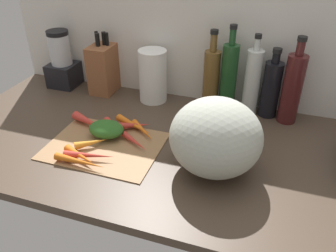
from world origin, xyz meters
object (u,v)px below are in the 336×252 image
(cutting_board, at_px, (105,145))
(carrot_0, at_px, (114,127))
(bottle_0, at_px, (211,78))
(bottle_4, at_px, (292,88))
(carrot_9, at_px, (91,143))
(bottle_1, at_px, (229,77))
(bottle_2, at_px, (252,82))
(carrot_3, at_px, (135,142))
(winter_squash, at_px, (216,137))
(knife_block, at_px, (103,68))
(carrot_2, at_px, (80,162))
(carrot_1, at_px, (143,131))
(blender_appliance, at_px, (62,63))
(carrot_5, at_px, (91,122))
(paper_towel_roll, at_px, (153,76))
(bottle_3, at_px, (271,88))
(carrot_7, at_px, (134,125))
(carrot_4, at_px, (89,155))
(carrot_6, at_px, (133,125))
(carrot_8, at_px, (80,155))

(cutting_board, bearing_deg, carrot_0, 94.48)
(bottle_0, relative_size, bottle_4, 0.97)
(carrot_9, relative_size, bottle_1, 0.32)
(bottle_2, bearing_deg, bottle_1, -177.63)
(carrot_9, bearing_deg, carrot_3, 22.86)
(winter_squash, relative_size, knife_block, 1.05)
(carrot_2, distance_m, knife_block, 0.56)
(carrot_1, relative_size, blender_appliance, 0.57)
(carrot_5, relative_size, blender_appliance, 0.67)
(paper_towel_roll, relative_size, bottle_4, 0.67)
(knife_block, bearing_deg, carrot_9, -68.62)
(carrot_2, distance_m, bottle_3, 0.77)
(carrot_7, xyz_separation_m, knife_block, (-0.26, 0.27, 0.09))
(carrot_0, distance_m, paper_towel_roll, 0.31)
(carrot_3, relative_size, knife_block, 0.50)
(carrot_0, bearing_deg, carrot_2, -93.34)
(paper_towel_roll, bearing_deg, carrot_4, -95.43)
(carrot_6, height_order, carrot_8, carrot_6)
(carrot_6, distance_m, bottle_4, 0.61)
(carrot_1, bearing_deg, carrot_2, -117.01)
(bottle_0, bearing_deg, blender_appliance, -179.47)
(carrot_7, relative_size, bottle_4, 0.52)
(carrot_6, distance_m, bottle_1, 0.42)
(knife_block, bearing_deg, carrot_4, -68.27)
(cutting_board, xyz_separation_m, bottle_4, (0.59, 0.38, 0.14))
(carrot_8, relative_size, knife_block, 0.49)
(carrot_4, relative_size, blender_appliance, 0.64)
(carrot_0, relative_size, carrot_3, 0.84)
(carrot_5, bearing_deg, carrot_1, 3.99)
(carrot_1, xyz_separation_m, bottle_4, (0.49, 0.28, 0.12))
(cutting_board, xyz_separation_m, carrot_6, (0.05, 0.13, 0.02))
(carrot_3, height_order, carrot_5, carrot_5)
(winter_squash, bearing_deg, bottle_0, 104.39)
(carrot_1, distance_m, carrot_6, 0.05)
(knife_block, bearing_deg, carrot_2, -70.80)
(winter_squash, xyz_separation_m, bottle_1, (-0.03, 0.40, 0.02))
(carrot_0, bearing_deg, blender_appliance, 143.10)
(winter_squash, bearing_deg, carrot_7, 158.01)
(carrot_3, bearing_deg, knife_block, 129.83)
(blender_appliance, bearing_deg, carrot_7, -29.68)
(carrot_8, xyz_separation_m, bottle_0, (0.32, 0.50, 0.11))
(carrot_1, distance_m, blender_appliance, 0.59)
(carrot_5, xyz_separation_m, knife_block, (-0.10, 0.30, 0.08))
(carrot_0, relative_size, carrot_7, 0.64)
(cutting_board, xyz_separation_m, carrot_3, (0.10, 0.03, 0.01))
(carrot_9, bearing_deg, bottle_3, 38.03)
(bottle_0, bearing_deg, winter_squash, -75.61)
(carrot_2, xyz_separation_m, carrot_3, (0.12, 0.16, -0.00))
(carrot_2, xyz_separation_m, carrot_6, (0.07, 0.26, 0.00))
(bottle_1, relative_size, bottle_3, 1.27)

